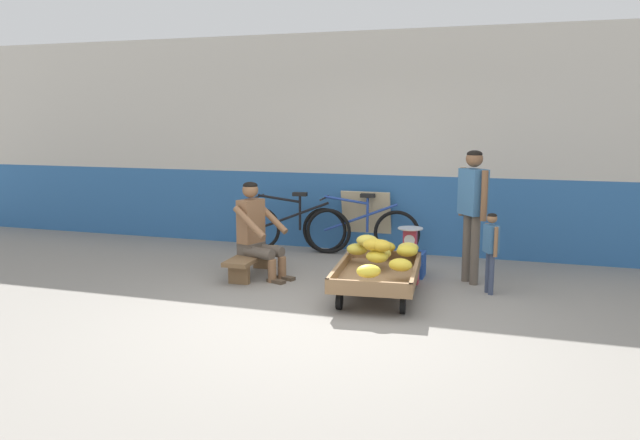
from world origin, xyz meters
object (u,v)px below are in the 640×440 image
Objects in this scene: weighing_scale at (410,239)px; shopping_bag at (411,273)px; low_bench at (252,259)px; customer_child at (491,244)px; customer_adult at (473,201)px; vendor_seated at (257,230)px; bicycle_near_left at (293,227)px; banana_cart at (377,275)px; bicycle_far_left at (360,230)px; plastic_crate at (410,264)px; sign_board at (367,221)px.

shopping_bag is (0.07, -0.34, -0.33)m from weighing_scale.
low_bench is 2.80m from customer_child.
vendor_seated is at bearing -168.80° from customer_adult.
vendor_seated is 4.75× the size of shopping_bag.
customer_adult is at bearing -20.63° from bicycle_near_left.
weighing_scale is 0.20× the size of customer_adult.
banana_cart is 1.33× the size of vendor_seated.
banana_cart is 1.65m from vendor_seated.
vendor_seated is 2.70m from customer_child.
bicycle_far_left is at bearing 109.12° from banana_cart.
vendor_seated is at bearing -161.47° from plastic_crate.
plastic_crate is at bearing 101.77° from shopping_bag.
customer_child reaches higher than bicycle_far_left.
customer_adult is at bearing -40.24° from sign_board.
customer_adult is at bearing 20.94° from shopping_bag.
low_bench is 1.92m from weighing_scale.
weighing_scale is 0.48m from shopping_bag.
sign_board reaches higher than shopping_bag.
customer_adult is (0.90, 0.90, 0.71)m from banana_cart.
plastic_crate is 0.24× the size of customer_adult.
banana_cart reaches higher than shopping_bag.
bicycle_far_left is 0.24m from sign_board.
sign_board is at bearing 106.30° from banana_cart.
banana_cart is 2.47m from bicycle_near_left.
bicycle_far_left is at bearing 145.67° from customer_adult.
bicycle_far_left is (-0.69, 1.98, 0.11)m from banana_cart.
weighing_scale is 0.88m from customer_adult.
bicycle_far_left is at bearing 60.79° from vendor_seated.
weighing_scale is 1.46m from sign_board.
sign_board reaches higher than bicycle_far_left.
sign_board is 0.57× the size of customer_adult.
customer_adult is 0.61m from customer_child.
plastic_crate is at bearing 152.74° from customer_child.
bicycle_far_left is 1.88× the size of customer_child.
shopping_bag is (0.07, -0.34, -0.03)m from plastic_crate.
weighing_scale is 0.18× the size of bicycle_far_left.
bicycle_far_left is 1.08× the size of customer_adult.
sign_board is (1.00, 1.76, 0.24)m from low_bench.
shopping_bag is (0.25, 0.65, -0.12)m from banana_cart.
vendor_seated is 1.29× the size of customer_child.
customer_child is (2.78, 0.07, 0.35)m from low_bench.
vendor_seated is at bearing -18.22° from low_bench.
low_bench is at bearing -178.64° from customer_child.
plastic_crate is 0.41× the size of sign_board.
low_bench is at bearing -169.75° from customer_adult.
vendor_seated is (0.08, -0.03, 0.37)m from low_bench.
bicycle_near_left is 1.89× the size of sign_board.
bicycle_near_left is 1.87× the size of customer_child.
bicycle_near_left is at bearing 154.73° from plastic_crate.
banana_cart is 1.71× the size of customer_child.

